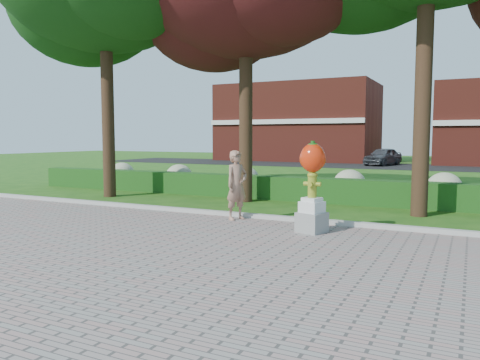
# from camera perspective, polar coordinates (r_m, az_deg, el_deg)

# --- Properties ---
(ground) EXTENTS (100.00, 100.00, 0.00)m
(ground) POSITION_cam_1_polar(r_m,az_deg,el_deg) (9.54, -4.16, -7.77)
(ground) COLOR #205114
(ground) RESTS_ON ground
(walkway) EXTENTS (40.00, 14.00, 0.04)m
(walkway) POSITION_cam_1_polar(r_m,az_deg,el_deg) (6.56, -22.82, -14.10)
(walkway) COLOR gray
(walkway) RESTS_ON ground
(curb) EXTENTS (40.00, 0.18, 0.15)m
(curb) POSITION_cam_1_polar(r_m,az_deg,el_deg) (12.16, 3.07, -4.59)
(curb) COLOR #ADADA5
(curb) RESTS_ON ground
(lawn_hedge) EXTENTS (24.00, 0.70, 0.80)m
(lawn_hedge) POSITION_cam_1_polar(r_m,az_deg,el_deg) (15.83, 8.82, -1.17)
(lawn_hedge) COLOR #1F4413
(lawn_hedge) RESTS_ON ground
(hydrangea_row) EXTENTS (20.10, 1.10, 0.99)m
(hydrangea_row) POSITION_cam_1_polar(r_m,az_deg,el_deg) (16.61, 11.75, -0.39)
(hydrangea_row) COLOR #A2A981
(hydrangea_row) RESTS_ON ground
(street) EXTENTS (50.00, 8.00, 0.02)m
(street) POSITION_cam_1_polar(r_m,az_deg,el_deg) (36.37, 18.89, 1.58)
(street) COLOR black
(street) RESTS_ON ground
(building_left) EXTENTS (14.00, 8.00, 7.00)m
(building_left) POSITION_cam_1_polar(r_m,az_deg,el_deg) (44.53, 7.13, 6.93)
(building_left) COLOR maroon
(building_left) RESTS_ON ground
(hydrant_sculpture) EXTENTS (0.69, 0.69, 2.03)m
(hydrant_sculpture) POSITION_cam_1_polar(r_m,az_deg,el_deg) (10.43, 8.80, -0.51)
(hydrant_sculpture) COLOR gray
(hydrant_sculpture) RESTS_ON walkway
(woman) EXTENTS (0.64, 0.76, 1.77)m
(woman) POSITION_cam_1_polar(r_m,az_deg,el_deg) (11.94, -0.40, -0.63)
(woman) COLOR #A1735C
(woman) RESTS_ON walkway
(parked_car) EXTENTS (2.66, 4.27, 1.36)m
(parked_car) POSITION_cam_1_polar(r_m,az_deg,el_deg) (37.32, 17.02, 2.77)
(parked_car) COLOR #404348
(parked_car) RESTS_ON street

